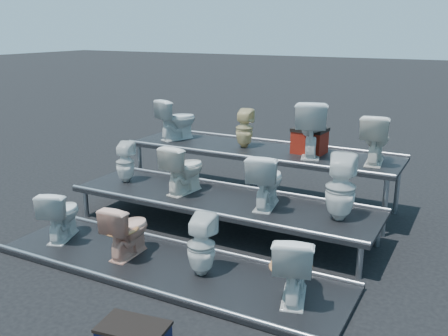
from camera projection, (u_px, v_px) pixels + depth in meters
The scene contains 17 objects.
ground at pixel (221, 230), 6.81m from camera, with size 80.00×80.00×0.00m, color black.
tier_front at pixel (168, 267), 5.70m from camera, with size 4.20×1.20×0.06m, color black.
tier_mid at pixel (221, 214), 6.75m from camera, with size 4.20×1.20×0.46m, color black.
tier_back at pixel (261, 176), 7.80m from camera, with size 4.20×1.20×0.86m, color black.
toilet_0 at pixel (61, 214), 6.33m from camera, with size 0.37×0.64×0.66m, color silver.
toilet_1 at pixel (127, 229), 5.86m from camera, with size 0.36×0.63×0.65m, color #E9A98F.
toilet_2 at pixel (201, 245), 5.40m from camera, with size 0.31×0.31×0.68m, color silver.
toilet_3 at pixel (294, 265), 4.91m from camera, with size 0.40×0.69×0.71m, color silver.
toilet_4 at pixel (125, 162), 7.33m from camera, with size 0.27×0.27×0.60m, color silver.
toilet_5 at pixel (184, 168), 6.86m from camera, with size 0.38×0.67×0.68m, color white.
toilet_6 at pixel (266, 180), 6.30m from camera, with size 0.39×0.69×0.70m, color silver.
toilet_7 at pixel (341, 188), 5.86m from camera, with size 0.36×0.36×0.79m, color silver.
toilet_8 at pixel (177, 119), 8.29m from camera, with size 0.37×0.66×0.67m, color silver.
toilet_9 at pixel (244, 128), 7.73m from camera, with size 0.27×0.27×0.60m, color #D7C186.
toilet_10 at pixel (312, 128), 7.22m from camera, with size 0.45×0.80×0.81m, color silver.
toilet_11 at pixel (375, 139), 6.82m from camera, with size 0.38×0.67×0.69m, color white.
red_crate at pixel (309, 142), 7.41m from camera, with size 0.46×0.37×0.33m, color maroon.
Camera 1 is at (3.00, -5.57, 2.68)m, focal length 40.00 mm.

